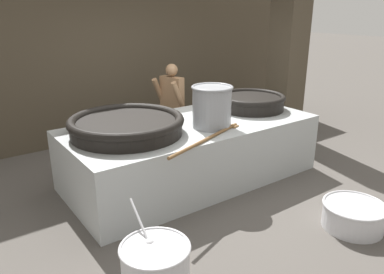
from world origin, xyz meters
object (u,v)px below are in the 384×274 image
at_px(cook, 172,104).
at_px(stock_pot, 212,106).
at_px(giant_wok_far, 251,101).
at_px(prep_bowl_vegetables, 155,264).
at_px(giant_wok_near, 127,125).
at_px(prep_bowl_meat, 353,214).

bearing_deg(cook, stock_pot, 62.97).
height_order(giant_wok_far, prep_bowl_vegetables, giant_wok_far).
bearing_deg(giant_wok_near, prep_bowl_vegetables, -109.77).
height_order(giant_wok_far, stock_pot, stock_pot).
bearing_deg(giant_wok_near, giant_wok_far, -0.51).
relative_size(cook, prep_bowl_meat, 2.12).
relative_size(prep_bowl_vegetables, prep_bowl_meat, 1.18).
height_order(giant_wok_near, giant_wok_far, giant_wok_near).
xyz_separation_m(giant_wok_far, prep_bowl_meat, (-0.48, -2.20, -0.82)).
bearing_deg(giant_wok_far, prep_bowl_vegetables, -148.44).
relative_size(giant_wok_far, cook, 0.71).
distance_m(giant_wok_far, cook, 1.41).
xyz_separation_m(giant_wok_near, stock_pot, (1.08, -0.39, 0.16)).
relative_size(stock_pot, prep_bowl_meat, 0.80).
height_order(giant_wok_near, prep_bowl_vegetables, giant_wok_near).
relative_size(cook, prep_bowl_vegetables, 1.80).
bearing_deg(prep_bowl_meat, giant_wok_near, 127.42).
bearing_deg(prep_bowl_vegetables, stock_pot, 38.50).
relative_size(giant_wok_far, stock_pot, 1.88).
height_order(stock_pot, cook, cook).
xyz_separation_m(giant_wok_near, prep_bowl_vegetables, (-0.63, -1.74, -0.75)).
height_order(giant_wok_far, prep_bowl_meat, giant_wok_far).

